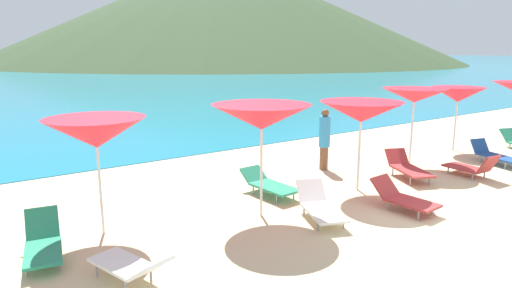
# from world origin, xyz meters

# --- Properties ---
(ground_plane) EXTENTS (50.00, 100.00, 0.30)m
(ground_plane) POSITION_xyz_m (0.00, 10.00, -0.15)
(ground_plane) COLOR beige
(headland_hill) EXTENTS (127.33, 127.33, 28.74)m
(headland_hill) POSITION_xyz_m (57.11, 104.89, 14.37)
(headland_hill) COLOR #384C2D
(headland_hill) RESTS_ON ground_plane
(umbrella_1) EXTENTS (1.95, 1.95, 2.19)m
(umbrella_1) POSITION_xyz_m (-5.97, 4.08, 1.91)
(umbrella_1) COLOR silver
(umbrella_1) RESTS_ON ground_plane
(umbrella_2) EXTENTS (2.03, 2.03, 2.32)m
(umbrella_2) POSITION_xyz_m (-3.02, 3.12, 2.06)
(umbrella_2) COLOR silver
(umbrella_2) RESTS_ON ground_plane
(umbrella_3) EXTENTS (2.10, 2.10, 2.18)m
(umbrella_3) POSITION_xyz_m (-0.09, 3.15, 1.93)
(umbrella_3) COLOR silver
(umbrella_3) RESTS_ON ground_plane
(umbrella_4) EXTENTS (2.03, 2.03, 2.28)m
(umbrella_4) POSITION_xyz_m (3.02, 3.91, 2.07)
(umbrella_4) COLOR silver
(umbrella_4) RESTS_ON ground_plane
(umbrella_5) EXTENTS (1.87, 1.87, 2.17)m
(umbrella_5) POSITION_xyz_m (5.92, 4.26, 1.91)
(umbrella_5) COLOR silver
(umbrella_5) RESTS_ON ground_plane
(lounge_chair_1) EXTENTS (0.70, 1.61, 0.54)m
(lounge_chair_1) POSITION_xyz_m (-2.12, 4.09, 0.27)
(lounge_chair_1) COLOR #268C66
(lounge_chair_1) RESTS_ON ground_plane
(lounge_chair_2) EXTENTS (0.71, 1.44, 0.62)m
(lounge_chair_2) POSITION_xyz_m (-0.35, 1.64, 0.28)
(lounge_chair_2) COLOR #A53333
(lounge_chair_2) RESTS_ON ground_plane
(lounge_chair_4) EXTENTS (1.22, 1.74, 0.66)m
(lounge_chair_4) POSITION_xyz_m (1.75, 3.07, 0.31)
(lounge_chair_4) COLOR #A53333
(lounge_chair_4) RESTS_ON ground_plane
(lounge_chair_5) EXTENTS (1.13, 1.64, 0.64)m
(lounge_chair_5) POSITION_xyz_m (-2.14, 2.31, 0.28)
(lounge_chair_5) COLOR white
(lounge_chair_5) RESTS_ON ground_plane
(lounge_chair_6) EXTENTS (0.70, 1.35, 0.70)m
(lounge_chair_6) POSITION_xyz_m (3.30, 2.14, 0.28)
(lounge_chair_6) COLOR #A53333
(lounge_chair_6) RESTS_ON ground_plane
(lounge_chair_7) EXTENTS (0.77, 1.46, 0.69)m
(lounge_chair_7) POSITION_xyz_m (-7.06, 3.64, 0.27)
(lounge_chair_7) COLOR #268C66
(lounge_chair_7) RESTS_ON ground_plane
(lounge_chair_8) EXTENTS (0.95, 1.64, 0.65)m
(lounge_chair_8) POSITION_xyz_m (5.25, 2.53, 0.28)
(lounge_chair_8) COLOR #1E478C
(lounge_chair_8) RESTS_ON ground_plane
(lounge_chair_9) EXTENTS (0.91, 1.54, 0.57)m
(lounge_chair_9) POSITION_xyz_m (-6.15, 2.03, 0.29)
(lounge_chair_9) COLOR white
(lounge_chair_9) RESTS_ON ground_plane
(beachgoer_2) EXTENTS (0.32, 0.32, 1.75)m
(beachgoer_2) POSITION_xyz_m (0.54, 5.00, 0.93)
(beachgoer_2) COLOR brown
(beachgoer_2) RESTS_ON ground_plane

